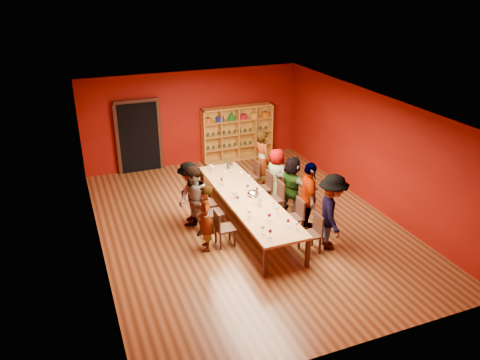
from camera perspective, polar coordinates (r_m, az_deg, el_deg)
name	(u,v)px	position (r m, az deg, el deg)	size (l,w,h in m)	color
room_shell	(247,169)	(11.05, 0.92, 1.39)	(7.10, 9.10, 3.04)	#532D16
tasting_table	(247,199)	(11.39, 0.89, -2.33)	(1.10, 4.50, 0.75)	#B07C49
doorway	(139,137)	(14.77, -12.25, 5.19)	(1.40, 0.17, 2.30)	black
shelving_unit	(237,130)	(15.48, -0.38, 6.08)	(2.40, 0.40, 1.80)	#BE7F2A
chair_person_left_1	(222,226)	(10.62, -2.25, -5.66)	(0.42, 0.42, 0.89)	black
person_left_1	(205,218)	(10.38, -4.25, -4.68)	(0.57, 0.41, 1.55)	#47474C
chair_person_left_2	(211,211)	(11.29, -3.60, -3.79)	(0.42, 0.42, 0.89)	black
person_left_2	(194,201)	(11.03, -5.66, -2.55)	(0.82, 0.45, 1.68)	silver
chair_person_left_3	(204,201)	(11.75, -4.44, -2.62)	(0.42, 0.42, 0.89)	black
person_left_3	(190,193)	(11.54, -6.14, -1.57)	(1.03, 0.42, 1.59)	silver
chair_person_right_0	(313,231)	(10.54, 8.94, -6.21)	(0.42, 0.42, 0.89)	black
person_right_0	(332,212)	(10.56, 11.13, -3.88)	(1.15, 0.48, 1.78)	#CE8A98
chair_person_right_1	(296,215)	(11.17, 6.83, -4.24)	(0.42, 0.42, 0.89)	black
person_right_1	(309,198)	(11.14, 8.36, -2.17)	(1.04, 0.47, 1.77)	#608DC5
chair_person_right_2	(277,197)	(12.01, 4.48, -2.02)	(0.42, 0.42, 0.89)	black
person_right_2	(292,185)	(12.07, 6.34, -0.57)	(1.41, 0.41, 1.52)	#D08C8C
chair_person_right_3	(265,186)	(12.58, 3.09, -0.71)	(0.42, 0.42, 0.89)	black
person_right_3	(276,175)	(12.60, 4.43, 0.56)	(0.73, 0.40, 1.50)	#15183B
chair_person_right_4	(253,174)	(13.29, 1.58, 0.72)	(0.42, 0.42, 0.89)	black
person_right_4	(262,160)	(13.26, 2.74, 2.41)	(0.64, 0.47, 1.75)	beige
wine_glass_0	(248,186)	(11.62, 0.92, -0.75)	(0.07, 0.07, 0.19)	silver
wine_glass_1	(249,177)	(12.06, 1.10, 0.34)	(0.09, 0.09, 0.22)	silver
wine_glass_2	(224,180)	(11.92, -2.01, -0.05)	(0.08, 0.08, 0.20)	silver
wine_glass_3	(234,193)	(11.18, -0.75, -1.63)	(0.09, 0.09, 0.22)	silver
wine_glass_4	(270,231)	(9.65, 3.71, -6.27)	(0.08, 0.08, 0.20)	silver
wine_glass_5	(231,164)	(12.94, -1.10, 1.98)	(0.08, 0.08, 0.20)	silver
wine_glass_6	(273,203)	(10.82, 4.02, -2.76)	(0.08, 0.08, 0.19)	silver
wine_glass_7	(222,180)	(11.95, -2.22, 0.06)	(0.09, 0.09, 0.21)	silver
wine_glass_8	(253,199)	(10.97, 1.60, -2.34)	(0.07, 0.07, 0.18)	silver
wine_glass_9	(261,191)	(11.35, 2.60, -1.34)	(0.08, 0.08, 0.20)	silver
wine_glass_10	(224,173)	(12.37, -1.91, 0.90)	(0.08, 0.08, 0.20)	silver
wine_glass_11	(238,198)	(11.04, -0.27, -2.17)	(0.07, 0.07, 0.18)	silver
wine_glass_12	(249,211)	(10.46, 1.11, -3.74)	(0.07, 0.07, 0.18)	silver
wine_glass_13	(210,166)	(12.84, -3.63, 1.70)	(0.08, 0.08, 0.19)	silver
wine_glass_14	(288,221)	(10.08, 5.89, -5.00)	(0.08, 0.08, 0.19)	silver
wine_glass_15	(232,165)	(12.93, -1.03, 1.86)	(0.07, 0.07, 0.18)	silver
wine_glass_16	(263,228)	(9.76, 2.83, -5.81)	(0.08, 0.08, 0.21)	silver
wine_glass_17	(277,208)	(10.55, 4.57, -3.43)	(0.08, 0.08, 0.21)	silver
wine_glass_18	(269,215)	(10.24, 3.60, -4.34)	(0.08, 0.08, 0.20)	silver
wine_glass_19	(241,174)	(12.30, 0.16, 0.80)	(0.08, 0.08, 0.21)	silver
wine_glass_20	(249,212)	(10.35, 1.14, -3.86)	(0.09, 0.09, 0.22)	silver
wine_glass_21	(257,189)	(11.48, 2.10, -1.09)	(0.07, 0.07, 0.18)	silver
wine_glass_22	(212,167)	(12.73, -3.37, 1.61)	(0.09, 0.09, 0.21)	silver
wine_glass_23	(297,224)	(9.98, 6.91, -5.30)	(0.08, 0.08, 0.20)	silver
spittoon_bowl	(253,193)	(11.40, 1.60, -1.63)	(0.29, 0.29, 0.16)	#BABDC2
carafe_a	(236,194)	(11.28, -0.45, -1.73)	(0.10, 0.10, 0.23)	silver
carafe_b	(260,202)	(10.91, 2.41, -2.64)	(0.10, 0.10, 0.25)	silver
wine_bottle	(228,164)	(12.97, -1.47, 1.91)	(0.10, 0.10, 0.32)	#143918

